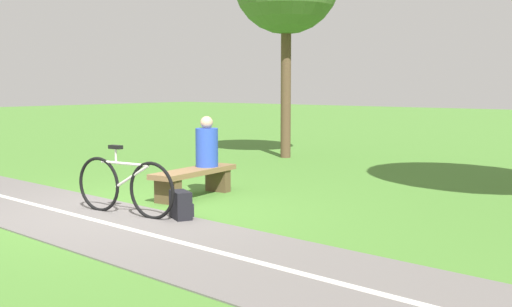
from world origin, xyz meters
TOP-DOWN VIEW (x-y plane):
  - ground_plane at (0.00, 0.00)m, footprint 80.00×80.00m
  - paved_path at (0.83, 4.00)m, footprint 3.93×36.05m
  - path_centre_line at (0.83, 4.00)m, footprint 1.84×31.96m
  - bench at (-1.41, -0.07)m, footprint 1.72×0.66m
  - person_seated at (-1.74, -0.11)m, footprint 0.40×0.40m
  - bicycle at (0.14, 0.19)m, footprint 0.24×1.71m
  - backpack at (-0.15, 0.96)m, footprint 0.34×0.41m

SIDE VIEW (x-z plane):
  - ground_plane at x=0.00m, z-range 0.00..0.00m
  - paved_path at x=0.83m, z-range 0.00..0.02m
  - path_centre_line at x=0.83m, z-range 0.02..0.02m
  - backpack at x=-0.15m, z-range 0.00..0.37m
  - bench at x=-1.41m, z-range 0.08..0.52m
  - bicycle at x=0.14m, z-range -0.07..0.86m
  - person_seated at x=-1.74m, z-range 0.38..1.18m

